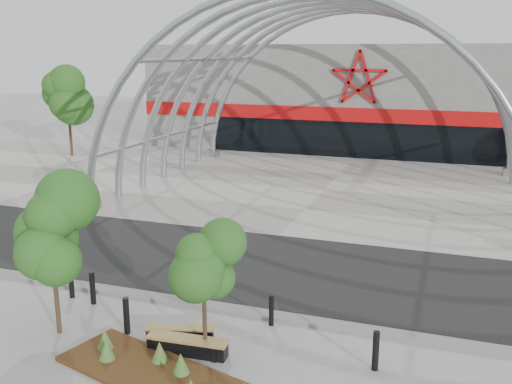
# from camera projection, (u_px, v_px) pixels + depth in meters

# --- Properties ---
(ground) EXTENTS (140.00, 140.00, 0.00)m
(ground) POSITION_uv_depth(u_px,v_px,m) (213.00, 304.00, 17.39)
(ground) COLOR gray
(ground) RESTS_ON ground
(road) EXTENTS (140.00, 7.00, 0.02)m
(road) POSITION_uv_depth(u_px,v_px,m) (251.00, 265.00, 20.59)
(road) COLOR black
(road) RESTS_ON ground
(forecourt) EXTENTS (60.00, 17.00, 0.04)m
(forecourt) POSITION_uv_depth(u_px,v_px,m) (324.00, 190.00, 31.59)
(forecourt) COLOR gray
(forecourt) RESTS_ON ground
(kerb) EXTENTS (60.00, 0.50, 0.12)m
(kerb) POSITION_uv_depth(u_px,v_px,m) (210.00, 306.00, 17.14)
(kerb) COLOR slate
(kerb) RESTS_ON ground
(arena_building) EXTENTS (34.00, 15.24, 8.00)m
(arena_building) POSITION_uv_depth(u_px,v_px,m) (373.00, 95.00, 47.08)
(arena_building) COLOR slate
(arena_building) RESTS_ON ground
(vault_canopy) EXTENTS (20.80, 15.80, 20.36)m
(vault_canopy) POSITION_uv_depth(u_px,v_px,m) (324.00, 190.00, 31.59)
(vault_canopy) COLOR #91969B
(vault_canopy) RESTS_ON ground
(planting_bed) EXTENTS (6.20, 3.35, 0.63)m
(planting_bed) POSITION_uv_depth(u_px,v_px,m) (166.00, 375.00, 13.32)
(planting_bed) COLOR #3B250C
(planting_bed) RESTS_ON ground
(street_tree_0) EXTENTS (1.77, 1.77, 4.03)m
(street_tree_0) POSITION_uv_depth(u_px,v_px,m) (51.00, 232.00, 14.95)
(street_tree_0) COLOR #34241A
(street_tree_0) RESTS_ON ground
(street_tree_1) EXTENTS (1.36, 1.36, 3.23)m
(street_tree_1) POSITION_uv_depth(u_px,v_px,m) (203.00, 269.00, 13.95)
(street_tree_1) COLOR black
(street_tree_1) RESTS_ON ground
(bench_0) EXTENTS (1.84, 0.98, 0.38)m
(bench_0) POSITION_uv_depth(u_px,v_px,m) (180.00, 334.00, 15.19)
(bench_0) COLOR black
(bench_0) RESTS_ON ground
(bench_1) EXTENTS (2.15, 0.61, 0.44)m
(bench_1) POSITION_uv_depth(u_px,v_px,m) (188.00, 346.00, 14.49)
(bench_1) COLOR black
(bench_1) RESTS_ON ground
(bollard_0) EXTENTS (0.16, 0.16, 0.98)m
(bollard_0) POSITION_uv_depth(u_px,v_px,m) (71.00, 283.00, 17.77)
(bollard_0) COLOR black
(bollard_0) RESTS_ON ground
(bollard_1) EXTENTS (0.16, 0.16, 1.03)m
(bollard_1) POSITION_uv_depth(u_px,v_px,m) (93.00, 288.00, 17.32)
(bollard_1) COLOR black
(bollard_1) RESTS_ON ground
(bollard_2) EXTENTS (0.17, 0.17, 1.05)m
(bollard_2) POSITION_uv_depth(u_px,v_px,m) (126.00, 316.00, 15.48)
(bollard_2) COLOR black
(bollard_2) RESTS_ON ground
(bollard_3) EXTENTS (0.14, 0.14, 0.87)m
(bollard_3) POSITION_uv_depth(u_px,v_px,m) (271.00, 311.00, 15.97)
(bollard_3) COLOR black
(bollard_3) RESTS_ON ground
(bollard_4) EXTENTS (0.16, 0.16, 1.01)m
(bollard_4) POSITION_uv_depth(u_px,v_px,m) (376.00, 351.00, 13.70)
(bollard_4) COLOR black
(bollard_4) RESTS_ON ground
(bg_tree_0) EXTENTS (3.00, 3.00, 6.45)m
(bg_tree_0) POSITION_uv_depth(u_px,v_px,m) (67.00, 92.00, 41.00)
(bg_tree_0) COLOR black
(bg_tree_0) RESTS_ON ground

